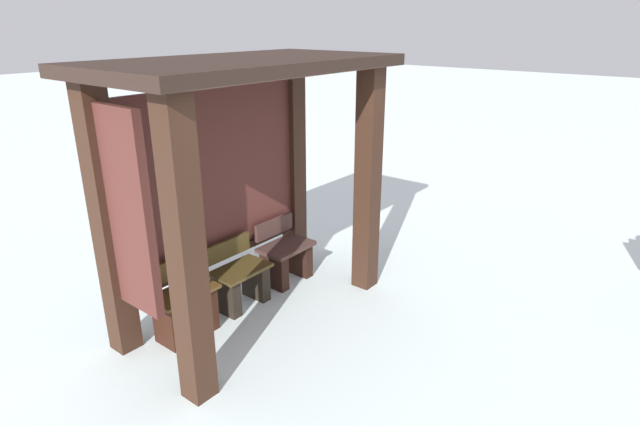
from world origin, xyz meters
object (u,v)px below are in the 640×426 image
bench_left_inside (184,306)px  bench_center_inside (240,281)px  bench_right_inside (285,257)px  bus_shelter (235,149)px

bench_left_inside → bench_center_inside: size_ratio=1.06×
bench_right_inside → bench_center_inside: bearing=179.9°
bus_shelter → bench_right_inside: size_ratio=3.95×
bus_shelter → bench_left_inside: (-0.66, 0.12, -1.45)m
bus_shelter → bench_center_inside: 1.48m
bus_shelter → bench_right_inside: 1.68m
bench_left_inside → bench_right_inside: bearing=0.0°
bench_left_inside → bench_right_inside: (1.46, 0.00, -0.01)m
bus_shelter → bench_left_inside: bearing=169.5°
bench_left_inside → bench_center_inside: 0.73m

